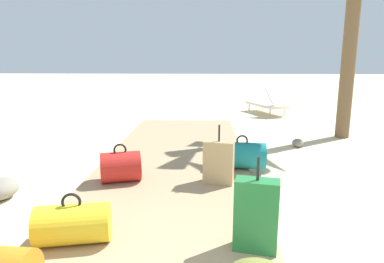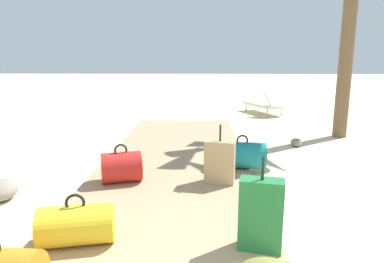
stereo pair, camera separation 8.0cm
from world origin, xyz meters
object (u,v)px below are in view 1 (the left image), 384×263
at_px(suitcase_tan, 219,162).
at_px(suitcase_green, 256,215).
at_px(duffel_bag_yellow, 73,224).
at_px(duffel_bag_red, 121,167).
at_px(lounge_chair, 269,103).
at_px(duffel_bag_teal, 242,155).

bearing_deg(suitcase_tan, suitcase_green, -80.71).
relative_size(duffel_bag_yellow, duffel_bag_red, 1.14).
height_order(suitcase_tan, duffel_bag_yellow, suitcase_tan).
relative_size(duffel_bag_red, lounge_chair, 0.35).
relative_size(suitcase_green, duffel_bag_red, 1.37).
bearing_deg(duffel_bag_red, lounge_chair, 63.14).
bearing_deg(suitcase_tan, lounge_chair, 73.72).
relative_size(duffel_bag_teal, lounge_chair, 0.41).
bearing_deg(lounge_chair, duffel_bag_red, -116.86).
bearing_deg(suitcase_tan, duffel_bag_red, 179.80).
relative_size(suitcase_tan, duffel_bag_red, 1.28).
relative_size(suitcase_tan, suitcase_green, 0.94).
xyz_separation_m(duffel_bag_yellow, duffel_bag_red, (0.05, 1.45, 0.02)).
bearing_deg(suitcase_green, duffel_bag_teal, 87.11).
xyz_separation_m(suitcase_tan, duffel_bag_teal, (0.35, 0.58, -0.08)).
relative_size(suitcase_tan, duffel_bag_yellow, 1.12).
bearing_deg(lounge_chair, duffel_bag_teal, -104.44).
bearing_deg(lounge_chair, duffel_bag_yellow, -112.34).
height_order(suitcase_tan, duffel_bag_red, suitcase_tan).
distance_m(duffel_bag_teal, duffel_bag_red, 1.69).
distance_m(duffel_bag_yellow, lounge_chair, 7.82).
distance_m(duffel_bag_teal, lounge_chair, 5.37).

